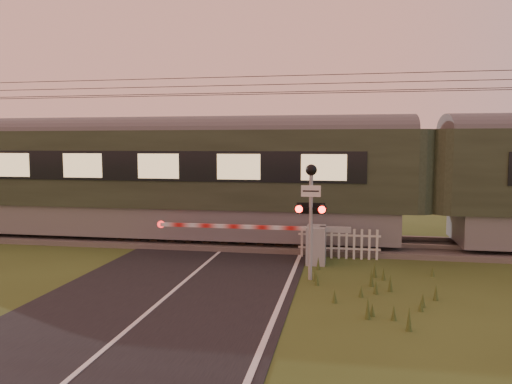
% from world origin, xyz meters
% --- Properties ---
extents(ground, '(160.00, 160.00, 0.00)m').
position_xyz_m(ground, '(0.00, 0.00, 0.00)').
color(ground, '#39481C').
rests_on(ground, ground).
extents(road, '(6.00, 140.00, 0.03)m').
position_xyz_m(road, '(0.02, -0.23, 0.01)').
color(road, black).
rests_on(road, ground).
extents(track_bed, '(140.00, 3.40, 0.39)m').
position_xyz_m(track_bed, '(0.00, 6.50, 0.07)').
color(track_bed, '#47423D').
rests_on(track_bed, ground).
extents(overhead_wires, '(120.00, 0.62, 0.62)m').
position_xyz_m(overhead_wires, '(0.00, 6.50, 5.72)').
color(overhead_wires, black).
rests_on(overhead_wires, ground).
extents(train, '(46.86, 3.23, 4.38)m').
position_xyz_m(train, '(6.97, 6.50, 2.47)').
color(train, slate).
rests_on(train, ground).
extents(boom_gate, '(6.21, 0.89, 1.19)m').
position_xyz_m(boom_gate, '(3.09, 3.84, 0.64)').
color(boom_gate, gray).
rests_on(boom_gate, ground).
extents(crossing_signal, '(0.80, 0.34, 3.14)m').
position_xyz_m(crossing_signal, '(3.28, 1.91, 2.16)').
color(crossing_signal, gray).
rests_on(crossing_signal, ground).
extents(picket_fence, '(2.62, 0.08, 0.98)m').
position_xyz_m(picket_fence, '(4.01, 4.60, 0.49)').
color(picket_fence, silver).
rests_on(picket_fence, ground).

